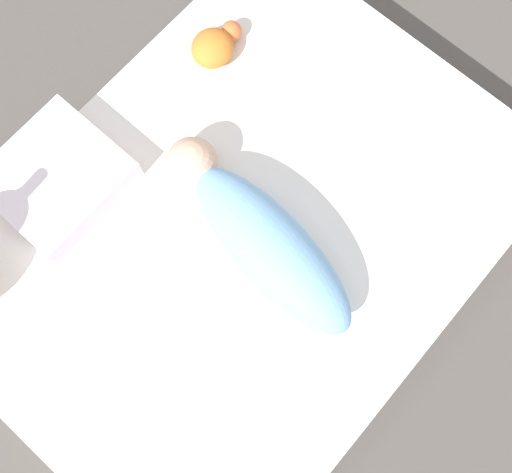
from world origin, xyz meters
TOP-DOWN VIEW (x-y plane):
  - ground_plane at (0.00, 0.00)m, footprint 12.00×12.00m
  - bed_mattress at (0.00, 0.00)m, footprint 1.41×1.06m
  - swaddled_baby at (-0.00, -0.07)m, footprint 0.24×0.61m
  - pillow at (-0.21, 0.42)m, footprint 0.31×0.28m
  - turtle_plush at (0.32, 0.37)m, footprint 0.16×0.11m

SIDE VIEW (x-z plane):
  - ground_plane at x=0.00m, z-range 0.00..0.00m
  - bed_mattress at x=0.00m, z-range 0.00..0.15m
  - pillow at x=-0.21m, z-range 0.15..0.22m
  - turtle_plush at x=0.32m, z-range 0.15..0.23m
  - swaddled_baby at x=0.00m, z-range 0.15..0.30m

